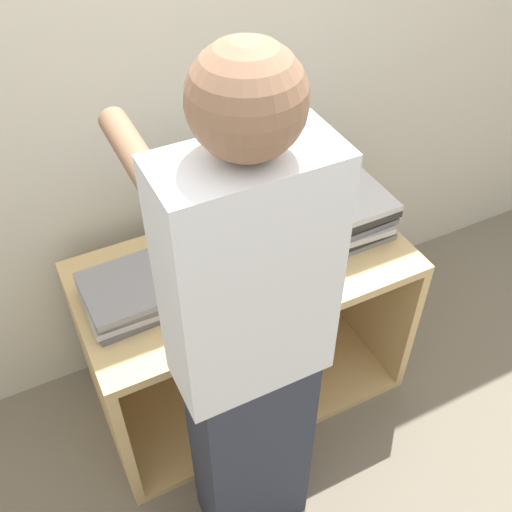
{
  "coord_description": "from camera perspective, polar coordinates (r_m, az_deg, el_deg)",
  "views": [
    {
      "loc": [
        -0.64,
        -1.07,
        2.17
      ],
      "look_at": [
        0.0,
        0.22,
        0.83
      ],
      "focal_mm": 42.0,
      "sensor_mm": 36.0,
      "label": 1
    }
  ],
  "objects": [
    {
      "name": "ground_plane",
      "position": [
        2.51,
        2.32,
        -17.15
      ],
      "size": [
        12.0,
        12.0,
        0.0
      ],
      "primitive_type": "plane",
      "color": "#756B5B"
    },
    {
      "name": "wall_back",
      "position": [
        2.14,
        -6.33,
        15.71
      ],
      "size": [
        8.0,
        0.05,
        2.4
      ],
      "color": "beige",
      "rests_on": "ground_plane"
    },
    {
      "name": "cart",
      "position": [
        2.41,
        -1.74,
        -5.9
      ],
      "size": [
        1.19,
        0.62,
        0.71
      ],
      "color": "tan",
      "rests_on": "ground_plane"
    },
    {
      "name": "laptop_open",
      "position": [
        2.11,
        -1.87,
        1.23
      ],
      "size": [
        0.35,
        0.37,
        0.26
      ],
      "color": "gray",
      "rests_on": "cart"
    },
    {
      "name": "laptop_stack_left",
      "position": [
        1.99,
        -11.07,
        -3.24
      ],
      "size": [
        0.37,
        0.28,
        0.1
      ],
      "color": "slate",
      "rests_on": "cart"
    },
    {
      "name": "laptop_stack_right",
      "position": [
        2.2,
        7.85,
        3.78
      ],
      "size": [
        0.37,
        0.29,
        0.17
      ],
      "color": "gray",
      "rests_on": "cart"
    },
    {
      "name": "person",
      "position": [
        1.62,
        -0.7,
        -9.4
      ],
      "size": [
        0.4,
        0.54,
        1.76
      ],
      "color": "#2D3342",
      "rests_on": "ground_plane"
    }
  ]
}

